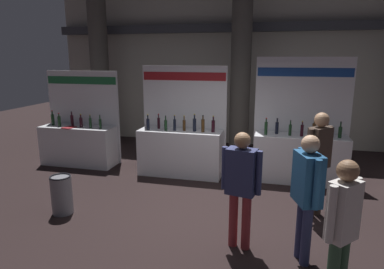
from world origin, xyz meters
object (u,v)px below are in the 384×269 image
trash_bin (62,195)px  visitor_3 (307,187)px  visitor_0 (319,156)px  visitor_2 (241,181)px  exhibitor_booth_0 (79,141)px  exhibitor_booth_2 (300,152)px  visitor_4 (342,225)px  exhibitor_booth_1 (181,148)px

trash_bin → visitor_3: visitor_3 is taller
visitor_0 → visitor_2: bearing=-177.3°
trash_bin → visitor_3: size_ratio=0.40×
exhibitor_booth_0 → exhibitor_booth_2: 5.17m
exhibitor_booth_2 → visitor_0: size_ratio=1.49×
exhibitor_booth_2 → visitor_4: exhibitor_booth_2 is taller
visitor_3 → exhibitor_booth_2: bearing=-20.5°
visitor_3 → visitor_4: (0.28, -0.78, -0.07)m
visitor_2 → visitor_0: bearing=61.4°
exhibitor_booth_1 → visitor_2: exhibitor_booth_1 is taller
exhibitor_booth_1 → visitor_2: 3.18m
visitor_4 → exhibitor_booth_1: bearing=79.1°
exhibitor_booth_2 → visitor_0: 1.70m
exhibitor_booth_1 → visitor_4: size_ratio=1.48×
exhibitor_booth_0 → visitor_0: (5.34, -1.56, 0.46)m
trash_bin → visitor_2: 3.10m
visitor_0 → visitor_2: 1.69m
visitor_3 → trash_bin: bearing=64.8°
exhibitor_booth_2 → visitor_2: size_ratio=1.58×
exhibitor_booth_1 → exhibitor_booth_0: bearing=177.5°
exhibitor_booth_0 → trash_bin: bearing=-64.2°
exhibitor_booth_0 → trash_bin: 2.79m
visitor_0 → visitor_2: size_ratio=1.06×
exhibitor_booth_0 → trash_bin: exhibitor_booth_0 is taller
exhibitor_booth_0 → visitor_4: 6.52m
visitor_2 → visitor_3: visitor_3 is taller
exhibitor_booth_2 → trash_bin: bearing=-146.8°
exhibitor_booth_1 → visitor_3: bearing=-49.4°
exhibitor_booth_0 → visitor_4: bearing=-35.0°
exhibitor_booth_0 → visitor_2: (4.22, -2.83, 0.40)m
trash_bin → exhibitor_booth_2: bearing=33.2°
trash_bin → visitor_0: (4.13, 0.94, 0.70)m
exhibitor_booth_1 → trash_bin: (-1.41, -2.39, -0.28)m
visitor_0 → visitor_4: size_ratio=1.07×
exhibitor_booth_2 → visitor_4: (0.17, -3.82, 0.31)m
trash_bin → visitor_4: (4.13, -1.24, 0.61)m
trash_bin → visitor_2: size_ratio=0.40×
exhibitor_booth_0 → visitor_3: exhibitor_booth_0 is taller
exhibitor_booth_0 → visitor_2: bearing=-33.8°
exhibitor_booth_0 → visitor_3: size_ratio=1.35×
visitor_2 → visitor_4: size_ratio=1.01×
visitor_2 → visitor_3: size_ratio=0.98×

